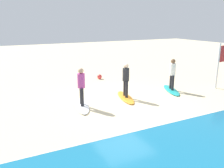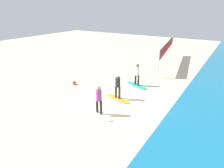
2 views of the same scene
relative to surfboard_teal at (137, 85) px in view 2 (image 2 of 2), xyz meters
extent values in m
plane|color=beige|center=(3.17, 0.35, -0.04)|extent=(60.00, 60.00, 0.00)
ellipsoid|color=teal|center=(0.00, 0.00, 0.00)|extent=(1.33, 2.15, 0.09)
cylinder|color=#232328|center=(0.06, 0.15, 0.43)|extent=(0.14, 0.14, 0.78)
cylinder|color=#232328|center=(-0.06, -0.15, 0.43)|extent=(0.14, 0.14, 0.78)
cylinder|color=white|center=(0.00, 0.00, 1.14)|extent=(0.32, 0.32, 0.62)
sphere|color=brown|center=(0.00, 0.00, 1.56)|extent=(0.24, 0.24, 0.24)
ellipsoid|color=orange|center=(2.83, -0.03, 0.00)|extent=(1.04, 2.17, 0.09)
cylinder|color=#232328|center=(2.86, 0.12, 0.43)|extent=(0.14, 0.14, 0.78)
cylinder|color=#232328|center=(2.79, -0.19, 0.43)|extent=(0.14, 0.14, 0.78)
cylinder|color=#262628|center=(2.83, -0.03, 1.14)|extent=(0.32, 0.32, 0.62)
sphere|color=beige|center=(2.83, -0.03, 1.56)|extent=(0.24, 0.24, 0.24)
ellipsoid|color=white|center=(5.13, 0.12, 0.00)|extent=(1.04, 2.17, 0.09)
cylinder|color=#232328|center=(5.16, 0.28, 0.43)|extent=(0.14, 0.14, 0.78)
cylinder|color=#232328|center=(5.09, -0.03, 0.43)|extent=(0.14, 0.14, 0.78)
cylinder|color=#B74293|center=(5.13, 0.12, 1.14)|extent=(0.32, 0.32, 0.62)
sphere|color=tan|center=(5.13, 0.12, 1.56)|extent=(0.24, 0.24, 0.24)
cylinder|color=silver|center=(-11.42, -0.81, 1.21)|extent=(0.10, 0.10, 2.50)
cylinder|color=silver|center=(-2.55, 0.72, 1.21)|extent=(0.10, 0.10, 2.50)
cube|color=red|center=(-6.99, -0.04, 1.85)|extent=(8.87, 1.55, 0.90)
sphere|color=#E53838|center=(2.32, -4.22, 0.11)|extent=(0.30, 0.30, 0.30)
camera|label=1|loc=(8.47, 9.52, 3.62)|focal=38.36mm
camera|label=2|loc=(13.29, 6.05, 5.64)|focal=32.65mm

